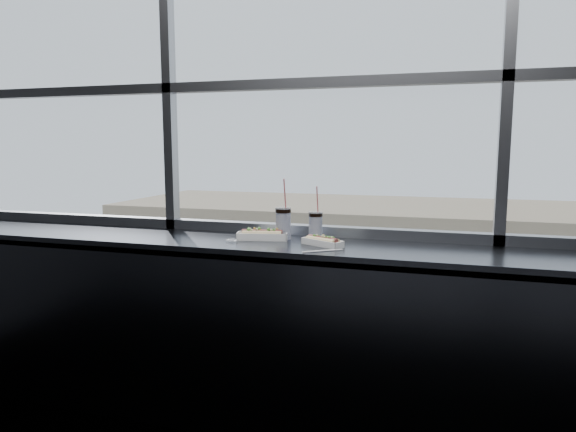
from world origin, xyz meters
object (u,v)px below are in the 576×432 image
(hotdog_tray_left, at_px, (262,235))
(loose_straw, at_px, (323,251))
(hotdog_tray_right, at_px, (323,241))
(car_far_b, at_px, (461,369))
(tree_left, at_px, (294,295))
(tree_center, at_px, (452,304))
(soda_cup_left, at_px, (283,221))
(car_far_a, at_px, (260,344))
(soda_cup_right, at_px, (316,224))
(pedestrian_c, at_px, (531,343))
(wrapper, at_px, (232,240))
(car_near_a, at_px, (100,396))
(pedestrian_a, at_px, (352,329))

(hotdog_tray_left, bearing_deg, loose_straw, -40.89)
(hotdog_tray_right, height_order, car_far_b, hotdog_tray_right)
(tree_left, bearing_deg, tree_center, 0.00)
(soda_cup_left, bearing_deg, tree_left, 106.28)
(car_far_a, bearing_deg, car_far_b, -90.24)
(soda_cup_right, bearing_deg, hotdog_tray_left, -164.03)
(hotdog_tray_right, height_order, tree_center, hotdog_tray_right)
(hotdog_tray_right, bearing_deg, soda_cup_right, 144.27)
(car_far_a, relative_size, pedestrian_c, 2.72)
(soda_cup_left, relative_size, wrapper, 4.08)
(hotdog_tray_right, relative_size, car_far_b, 0.04)
(wrapper, height_order, car_near_a, wrapper)
(car_far_a, height_order, tree_left, tree_left)
(car_far_a, bearing_deg, car_near_a, 147.75)
(wrapper, height_order, tree_left, wrapper)
(hotdog_tray_right, xyz_separation_m, tree_center, (1.30, 28.31, -8.85))
(car_far_a, height_order, car_near_a, car_far_a)
(car_far_b, xyz_separation_m, pedestrian_c, (4.02, 4.62, 0.14))
(hotdog_tray_right, relative_size, pedestrian_c, 0.11)
(hotdog_tray_right, distance_m, car_far_a, 28.28)
(hotdog_tray_left, height_order, soda_cup_right, soda_cup_right)
(wrapper, height_order, tree_center, wrapper)
(pedestrian_c, bearing_deg, pedestrian_a, 1.81)
(wrapper, xyz_separation_m, pedestrian_c, (6.34, 28.97, -10.92))
(car_near_a, distance_m, pedestrian_c, 23.81)
(hotdog_tray_right, height_order, soda_cup_left, soda_cup_left)
(hotdog_tray_left, height_order, tree_left, hotdog_tray_left)
(wrapper, distance_m, pedestrian_a, 30.99)
(pedestrian_c, bearing_deg, car_far_b, 48.96)
(loose_straw, height_order, pedestrian_c, loose_straw)
(soda_cup_left, bearing_deg, car_near_a, 131.07)
(wrapper, relative_size, car_near_a, 0.01)
(soda_cup_left, xyz_separation_m, soda_cup_right, (0.19, 0.02, -0.01))
(soda_cup_right, bearing_deg, loose_straw, -69.54)
(car_near_a, xyz_separation_m, car_far_b, (16.17, 8.00, -0.02))
(soda_cup_right, relative_size, car_near_a, 0.05)
(wrapper, bearing_deg, tree_left, 105.72)
(pedestrian_c, bearing_deg, wrapper, 77.65)
(hotdog_tray_left, relative_size, hotdog_tray_right, 1.21)
(wrapper, xyz_separation_m, car_far_b, (2.32, 24.35, -11.07))
(tree_left, bearing_deg, hotdog_tray_right, -73.29)
(car_far_a, xyz_separation_m, pedestrian_c, (15.19, 4.62, 0.09))
(hotdog_tray_right, distance_m, soda_cup_right, 0.18)
(car_near_a, bearing_deg, car_far_b, -57.06)
(car_far_a, xyz_separation_m, car_near_a, (-5.00, -8.00, -0.04))
(soda_cup_left, xyz_separation_m, tree_center, (1.56, 28.18, -8.93))
(car_near_a, xyz_separation_m, pedestrian_c, (20.19, 12.62, 0.12))
(wrapper, height_order, pedestrian_c, wrapper)
(soda_cup_right, bearing_deg, car_near_a, 131.49)
(car_far_b, relative_size, pedestrian_c, 2.57)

